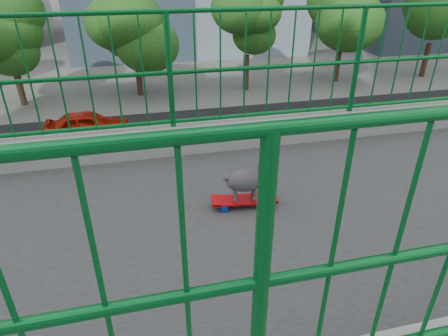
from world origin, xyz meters
TOP-DOWN VIEW (x-y plane):
  - road at (-13.00, 0.00)m, footprint 18.00×90.00m
  - street_trees at (-26.03, 1.06)m, footprint 5.30×60.40m
  - skateboard at (-0.25, 4.44)m, footprint 0.22×0.55m
  - poodle at (-0.25, 4.46)m, footprint 0.21×0.43m
  - car_1 at (-9.20, 6.43)m, footprint 1.66×4.77m
  - car_2 at (-12.40, 8.81)m, footprint 2.40×5.21m
  - car_4 at (-18.80, 0.86)m, footprint 1.83×4.54m
  - car_7 at (-12.40, 10.38)m, footprint 1.86×4.56m

SIDE VIEW (x-z plane):
  - road at x=-13.00m, z-range 0.00..0.02m
  - car_7 at x=-12.40m, z-range 0.00..1.32m
  - car_2 at x=-12.40m, z-range 0.00..1.45m
  - car_4 at x=-18.80m, z-range 0.00..1.55m
  - car_1 at x=-9.20m, z-range 0.00..1.57m
  - street_trees at x=-26.03m, z-range 1.09..8.35m
  - skateboard at x=-0.25m, z-range 7.02..7.09m
  - poodle at x=-0.25m, z-range 7.08..7.44m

